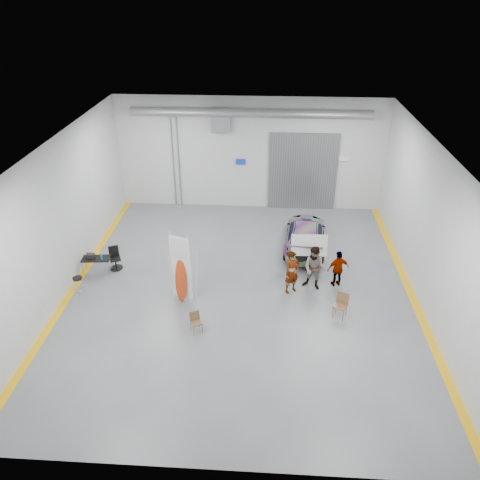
# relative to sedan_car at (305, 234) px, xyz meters

# --- Properties ---
(ground) EXTENTS (16.00, 16.00, 0.00)m
(ground) POSITION_rel_sedan_car_xyz_m (-2.78, -3.70, -0.65)
(ground) COLOR #5A5C61
(ground) RESTS_ON ground
(room_shell) EXTENTS (14.02, 16.18, 6.01)m
(room_shell) POSITION_rel_sedan_car_xyz_m (-2.54, -1.48, 3.42)
(room_shell) COLOR #B6B8BA
(room_shell) RESTS_ON ground
(sedan_car) EXTENTS (2.27, 4.67, 1.31)m
(sedan_car) POSITION_rel_sedan_car_xyz_m (0.00, 0.00, 0.00)
(sedan_car) COLOR white
(sedan_car) RESTS_ON ground
(person_a) EXTENTS (0.80, 0.74, 1.84)m
(person_a) POSITION_rel_sedan_car_xyz_m (-0.76, -3.66, 0.27)
(person_a) COLOR #9C7055
(person_a) RESTS_ON ground
(person_b) EXTENTS (1.13, 1.01, 1.90)m
(person_b) POSITION_rel_sedan_car_xyz_m (0.15, -3.36, 0.30)
(person_b) COLOR #476582
(person_b) RESTS_ON ground
(person_c) EXTENTS (1.00, 0.64, 1.60)m
(person_c) POSITION_rel_sedan_car_xyz_m (1.14, -3.10, 0.15)
(person_c) COLOR #965A32
(person_c) RESTS_ON ground
(surfboard_display) EXTENTS (0.82, 0.43, 3.01)m
(surfboard_display) POSITION_rel_sedan_car_xyz_m (-4.96, -4.54, 0.57)
(surfboard_display) COLOR white
(surfboard_display) RESTS_ON ground
(folding_chair_near) EXTENTS (0.50, 0.54, 0.78)m
(folding_chair_near) POSITION_rel_sedan_car_xyz_m (-4.21, -6.34, -0.41)
(folding_chair_near) COLOR brown
(folding_chair_near) RESTS_ON ground
(folding_chair_far) EXTENTS (0.61, 0.66, 0.98)m
(folding_chair_far) POSITION_rel_sedan_car_xyz_m (1.00, -5.17, -0.35)
(folding_chair_far) COLOR brown
(folding_chair_far) RESTS_ON ground
(shop_stool) EXTENTS (0.40, 0.40, 0.78)m
(shop_stool) POSITION_rel_sedan_car_xyz_m (-9.23, -4.36, -0.27)
(shop_stool) COLOR black
(shop_stool) RESTS_ON ground
(work_table) EXTENTS (1.23, 0.70, 0.96)m
(work_table) POSITION_rel_sedan_car_xyz_m (-9.06, -2.82, 0.09)
(work_table) COLOR gray
(work_table) RESTS_ON ground
(office_chair) EXTENTS (0.59, 0.62, 1.01)m
(office_chair) POSITION_rel_sedan_car_xyz_m (-8.31, -2.38, -0.21)
(office_chair) COLOR black
(office_chair) RESTS_ON ground
(trunk_lid) EXTENTS (1.52, 0.93, 0.04)m
(trunk_lid) POSITION_rel_sedan_car_xyz_m (0.00, -2.00, 0.67)
(trunk_lid) COLOR silver
(trunk_lid) RESTS_ON sedan_car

